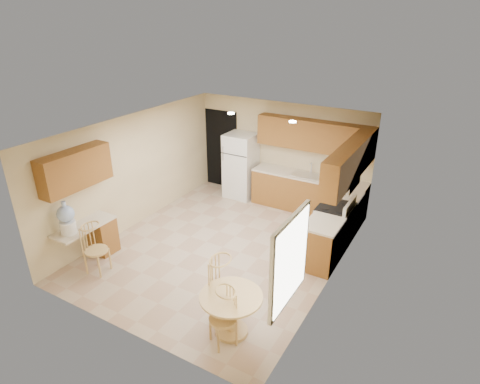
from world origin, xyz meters
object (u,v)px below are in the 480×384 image
Objects in this scene: water_crock at (67,219)px; chair_table_b at (219,316)px; chair_desk at (91,247)px; stove at (334,226)px; dining_table at (231,309)px; refrigerator at (241,166)px; chair_table_a at (221,287)px.

chair_table_b is at bearing -4.45° from water_crock.
stove is at bearing 123.27° from chair_desk.
dining_table is at bearing 80.92° from chair_desk.
chair_desk is (-3.47, -3.14, 0.11)m from stove.
dining_table is (2.35, -4.37, -0.38)m from refrigerator.
chair_table_b is (0.28, -0.47, -0.09)m from chair_table_a.
stove is 3.11m from chair_table_a.
stove is 3.19m from dining_table.
dining_table is at bearing 54.43° from chair_table_a.
refrigerator is at bearing -31.11° from chair_table_b.
chair_table_a is 1.10× the size of chair_desk.
water_crock reaches higher than chair_table_a.
water_crock reaches higher than stove.
chair_table_a is at bearing 3.68° from water_crock.
water_crock is (-3.40, -0.05, 0.61)m from dining_table.
chair_desk reaches higher than dining_table.
water_crock is at bearing 27.80° from chair_table_b.
water_crock is at bearing -93.47° from chair_table_a.
chair_table_b is 2.97m from chair_desk.
refrigerator is 4.55m from water_crock.
water_crock is at bearing -140.79° from stove.
chair_table_b is at bearing 74.80° from chair_desk.
stove is at bearing -22.99° from refrigerator.
stove is (2.88, -1.22, -0.37)m from refrigerator.
water_crock is (-3.92, -3.20, 0.59)m from stove.
chair_table_a is (-0.80, -3.00, 0.17)m from stove.
chair_table_b is 1.44× the size of water_crock.
chair_table_a is at bearing -104.94° from stove.
chair_table_a is at bearing -27.12° from chair_table_b.
dining_table is 1.02× the size of chair_table_b.
water_crock is (-0.45, -0.07, 0.47)m from chair_desk.
chair_desk is 0.66m from water_crock.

